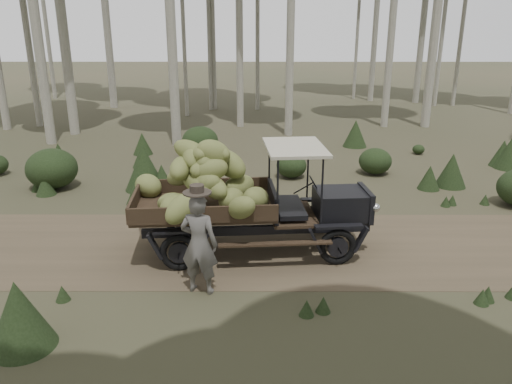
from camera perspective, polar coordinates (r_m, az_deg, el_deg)
ground at (r=11.45m, az=7.71°, el=-6.24°), size 120.00×120.00×0.00m
dirt_track at (r=11.45m, az=7.71°, el=-6.23°), size 70.00×4.00×0.01m
banana_truck at (r=10.56m, az=-3.20°, el=0.33°), size 5.54×2.69×2.66m
farmer at (r=9.20m, az=-6.52°, el=-5.78°), size 0.80×0.63×2.10m
undergrowth at (r=13.19m, az=4.38°, el=-0.33°), size 22.45×22.38×1.36m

